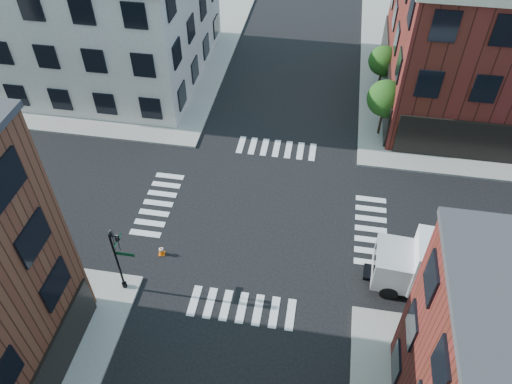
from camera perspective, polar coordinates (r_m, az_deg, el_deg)
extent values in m
plane|color=black|center=(32.45, 0.67, -2.75)|extent=(120.00, 120.00, 0.00)
cube|color=gray|center=(54.65, -18.76, 16.35)|extent=(30.00, 30.00, 0.15)
cube|color=#B9B3A9|center=(47.57, -20.47, 19.13)|extent=(22.00, 16.00, 11.00)
cylinder|color=black|center=(39.45, 13.95, 7.43)|extent=(0.18, 0.18, 1.47)
cylinder|color=black|center=(39.03, 14.13, 8.29)|extent=(0.12, 0.12, 1.47)
sphere|color=#133C10|center=(38.10, 14.57, 10.33)|extent=(2.69, 2.69, 2.69)
sphere|color=#133C10|center=(38.34, 14.80, 9.52)|extent=(1.85, 1.85, 1.85)
cylinder|color=black|center=(44.47, 13.85, 11.92)|extent=(0.18, 0.18, 1.33)
cylinder|color=black|center=(44.13, 14.00, 12.64)|extent=(0.12, 0.12, 1.33)
sphere|color=#133C10|center=(43.38, 14.35, 14.34)|extent=(2.43, 2.43, 2.43)
sphere|color=#133C10|center=(43.56, 14.57, 13.67)|extent=(1.67, 1.67, 1.67)
cylinder|color=black|center=(28.08, -15.53, -7.80)|extent=(0.12, 0.12, 4.60)
cylinder|color=black|center=(29.63, -14.80, -10.19)|extent=(0.28, 0.28, 0.30)
cube|color=#053819|center=(27.24, -14.80, -6.89)|extent=(1.10, 0.03, 0.22)
cube|color=#053819|center=(27.56, -15.56, -5.51)|extent=(0.03, 1.10, 0.22)
imported|color=black|center=(26.80, -15.41, -5.65)|extent=(0.22, 0.18, 1.10)
imported|color=black|center=(27.11, -16.10, -5.11)|extent=(0.18, 0.22, 1.10)
cube|color=silver|center=(29.23, 23.29, -8.29)|extent=(6.16, 2.95, 3.22)
cube|color=#9C1B0E|center=(28.42, 23.48, -10.36)|extent=(2.28, 0.18, 0.73)
cube|color=#9C1B0E|center=(30.06, 23.11, -6.34)|extent=(2.28, 0.18, 0.73)
cube|color=#ABABAD|center=(28.90, 15.39, -7.97)|extent=(2.22, 2.61, 2.07)
cube|color=black|center=(28.51, 13.56, -7.24)|extent=(0.22, 1.97, 0.93)
cube|color=black|center=(30.19, 20.11, -9.94)|extent=(8.35, 1.53, 0.26)
cylinder|color=black|center=(29.09, 14.92, -10.96)|extent=(1.06, 0.42, 1.04)
cylinder|color=black|center=(30.42, 15.07, -7.65)|extent=(1.06, 0.42, 1.04)
cylinder|color=black|center=(29.78, 22.15, -11.84)|extent=(1.06, 0.42, 1.04)
cylinder|color=black|center=(31.09, 21.92, -8.56)|extent=(1.06, 0.42, 1.04)
cylinder|color=black|center=(30.49, 26.77, -12.31)|extent=(1.06, 0.42, 1.04)
cylinder|color=black|center=(31.77, 26.31, -9.09)|extent=(1.06, 0.42, 1.04)
cube|color=#F65F0A|center=(30.91, -10.69, -6.94)|extent=(0.44, 0.44, 0.04)
cone|color=#F65F0A|center=(30.66, -10.77, -6.56)|extent=(0.42, 0.42, 0.68)
cylinder|color=white|center=(30.58, -10.80, -6.45)|extent=(0.26, 0.26, 0.08)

